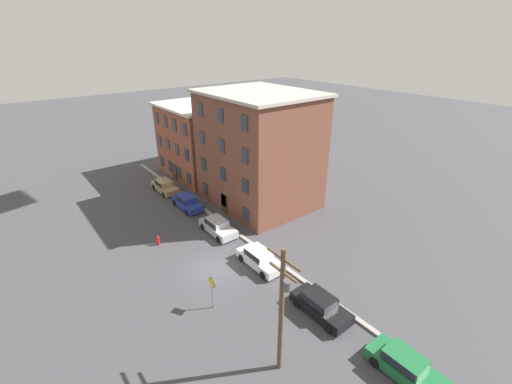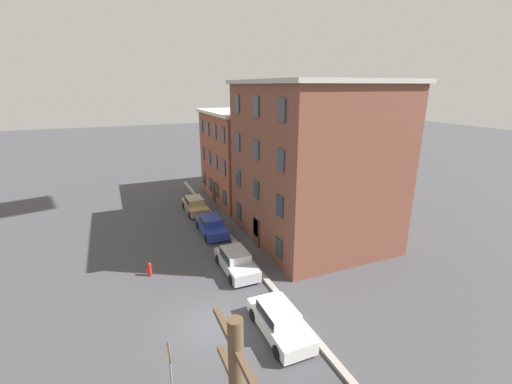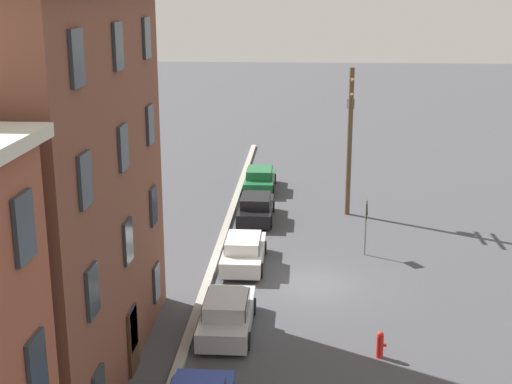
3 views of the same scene
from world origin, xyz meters
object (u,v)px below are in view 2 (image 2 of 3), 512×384
object	(u,v)px
car_tan	(195,204)
fire_hydrant	(150,269)
car_white	(279,320)
car_silver	(236,260)
car_blue	(211,225)
caution_sign	(170,362)

from	to	relation	value
car_tan	fire_hydrant	bearing A→B (deg)	-27.45
car_white	car_silver	bearing A→B (deg)	179.50
car_blue	fire_hydrant	xyz separation A→B (m)	(5.04, -5.64, -0.27)
car_tan	car_blue	world-z (taller)	same
car_blue	car_silver	xyz separation A→B (m)	(6.61, -0.18, 0.00)
car_tan	car_white	world-z (taller)	same
car_blue	car_white	world-z (taller)	same
car_tan	fire_hydrant	distance (m)	12.08
car_silver	caution_sign	xyz separation A→B (m)	(8.41, -5.73, 1.09)
car_white	fire_hydrant	size ratio (longest dim) A/B	4.58
car_tan	car_silver	xyz separation A→B (m)	(12.28, -0.11, 0.00)
car_white	fire_hydrant	world-z (taller)	car_white
car_white	car_blue	bearing A→B (deg)	178.96
car_tan	car_white	xyz separation A→B (m)	(18.88, -0.17, 0.00)
car_tan	caution_sign	size ratio (longest dim) A/B	1.61
car_silver	car_blue	bearing A→B (deg)	178.42
car_silver	caution_sign	size ratio (longest dim) A/B	1.61
car_silver	fire_hydrant	xyz separation A→B (m)	(-1.57, -5.46, -0.27)
car_tan	caution_sign	bearing A→B (deg)	-15.75
car_silver	caution_sign	bearing A→B (deg)	-34.25
car_blue	fire_hydrant	world-z (taller)	car_blue
car_white	caution_sign	size ratio (longest dim) A/B	1.61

